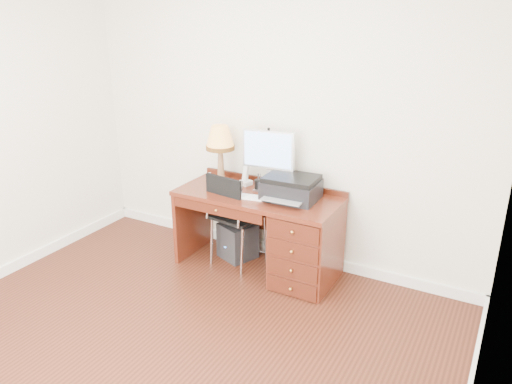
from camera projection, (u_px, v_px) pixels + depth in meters
The scene contains 12 objects.
ground at pixel (166, 351), 3.62m from camera, with size 4.00×4.00×0.00m, color #32140B.
room_shell at pixel (213, 302), 4.12m from camera, with size 4.00×4.00×4.00m.
desk at pixel (289, 235), 4.48m from camera, with size 1.50×0.67×0.75m.
monitor at pixel (269, 153), 4.49m from camera, with size 0.49×0.18×0.56m.
keyboard at pixel (258, 198), 4.40m from camera, with size 0.39×0.11×0.02m, color white.
mouse_pad at pixel (272, 197), 4.39m from camera, with size 0.22×0.22×0.04m.
printer at pixel (291, 188), 4.37m from camera, with size 0.48×0.38×0.21m.
leg_lamp at pixel (220, 141), 4.66m from camera, with size 0.27×0.27×0.56m.
phone at pixel (246, 179), 4.72m from camera, with size 0.12×0.12×0.20m.
pen_cup at pixel (259, 185), 4.59m from camera, with size 0.08×0.08×0.10m, color black.
chair at pixel (234, 210), 4.64m from camera, with size 0.49×0.49×0.92m.
equipment_box at pixel (238, 240), 4.91m from camera, with size 0.30×0.30×0.35m, color black.
Camera 1 is at (2.01, -2.30, 2.35)m, focal length 35.00 mm.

